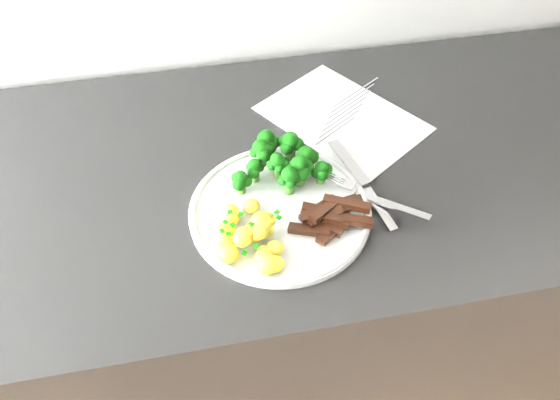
% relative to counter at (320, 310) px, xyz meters
% --- Properties ---
extents(counter, '(2.43, 0.61, 0.91)m').
position_rel_counter_xyz_m(counter, '(0.00, 0.00, 0.00)').
color(counter, black).
rests_on(counter, ground).
extents(recipe_paper, '(0.31, 0.33, 0.00)m').
position_rel_counter_xyz_m(recipe_paper, '(0.04, 0.11, 0.46)').
color(recipe_paper, white).
rests_on(recipe_paper, counter).
extents(plate, '(0.28, 0.28, 0.02)m').
position_rel_counter_xyz_m(plate, '(-0.11, -0.09, 0.46)').
color(plate, white).
rests_on(plate, counter).
extents(broccoli, '(0.16, 0.12, 0.06)m').
position_rel_counter_xyz_m(broccoli, '(-0.09, -0.02, 0.50)').
color(broccoli, '#35641F').
rests_on(broccoli, plate).
extents(potatoes, '(0.10, 0.14, 0.04)m').
position_rel_counter_xyz_m(potatoes, '(-0.16, -0.15, 0.48)').
color(potatoes, yellow).
rests_on(potatoes, plate).
extents(beef_strips, '(0.13, 0.09, 0.03)m').
position_rel_counter_xyz_m(beef_strips, '(-0.04, -0.13, 0.48)').
color(beef_strips, black).
rests_on(beef_strips, plate).
extents(fork, '(0.14, 0.13, 0.02)m').
position_rel_counter_xyz_m(fork, '(0.04, -0.11, 0.48)').
color(fork, '#BABABF').
rests_on(fork, plate).
extents(knife, '(0.06, 0.20, 0.02)m').
position_rel_counter_xyz_m(knife, '(0.03, -0.09, 0.47)').
color(knife, '#BABABF').
rests_on(knife, plate).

